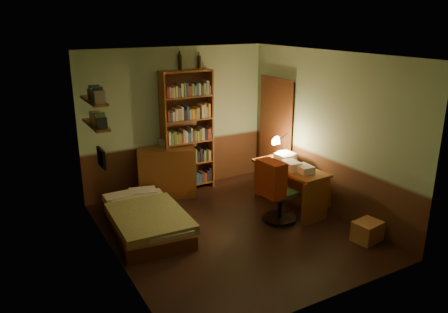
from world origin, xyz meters
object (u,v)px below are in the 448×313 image
bookshelf (187,132)px  desk (289,187)px  office_chair (280,191)px  dresser (167,172)px  desk_lamp (285,141)px  cardboard_box_a (367,231)px  cardboard_box_b (366,231)px  bed (145,212)px  mini_stereo (167,142)px

bookshelf → desk: size_ratio=1.62×
office_chair → dresser: bearing=116.5°
desk_lamp → cardboard_box_a: desk_lamp is taller
bookshelf → cardboard_box_a: bookshelf is taller
bookshelf → office_chair: size_ratio=2.17×
office_chair → cardboard_box_a: bearing=-63.4°
bookshelf → desk: (1.11, -1.60, -0.74)m
office_chair → cardboard_box_a: size_ratio=2.60×
dresser → cardboard_box_b: bearing=-39.0°
bed → bookshelf: bookshelf is taller
mini_stereo → cardboard_box_a: bearing=-74.2°
mini_stereo → desk: (1.49, -1.64, -0.59)m
cardboard_box_a → desk: bearing=100.7°
bookshelf → desk: bookshelf is taller
bookshelf → office_chair: 2.13m
cardboard_box_b → dresser: bearing=122.6°
dresser → desk_lamp: size_ratio=1.87×
bed → desk: desk is taller
bed → cardboard_box_a: bearing=-30.5°
dresser → desk: bearing=-25.5°
office_chair → mini_stereo: bearing=113.0°
bed → dresser: 1.36m
dresser → cardboard_box_b: size_ratio=3.03×
bookshelf → cardboard_box_b: bookshelf is taller
office_chair → bookshelf: bearing=104.1°
bed → cardboard_box_b: 3.27m
bed → desk_lamp: size_ratio=3.41×
bed → bookshelf: (1.26, 1.17, 0.83)m
bed → cardboard_box_b: size_ratio=5.53×
bookshelf → desk: 2.08m
dresser → cardboard_box_b: (1.89, -2.95, -0.33)m
cardboard_box_a → desk_lamp: bearing=89.9°
mini_stereo → cardboard_box_b: (1.80, -3.07, -0.84)m
office_chair → desk: bearing=32.4°
dresser → cardboard_box_b: 3.51m
dresser → mini_stereo: mini_stereo is taller
mini_stereo → office_chair: 2.28m
desk → office_chair: office_chair is taller
bookshelf → desk_lamp: bookshelf is taller
dresser → desk_lamp: desk_lamp is taller
cardboard_box_b → desk_lamp: bearing=90.8°
office_chair → cardboard_box_b: office_chair is taller
mini_stereo → cardboard_box_a: mini_stereo is taller
dresser → mini_stereo: (0.09, 0.12, 0.51)m
dresser → office_chair: office_chair is taller
desk → desk_lamp: 0.88m
dresser → mini_stereo: bearing=74.0°
cardboard_box_a → mini_stereo: bearing=119.5°
office_chair → cardboard_box_a: 1.40m
dresser → desk: dresser is taller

